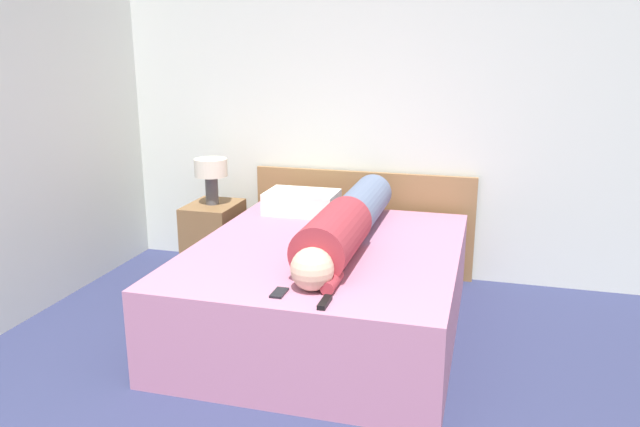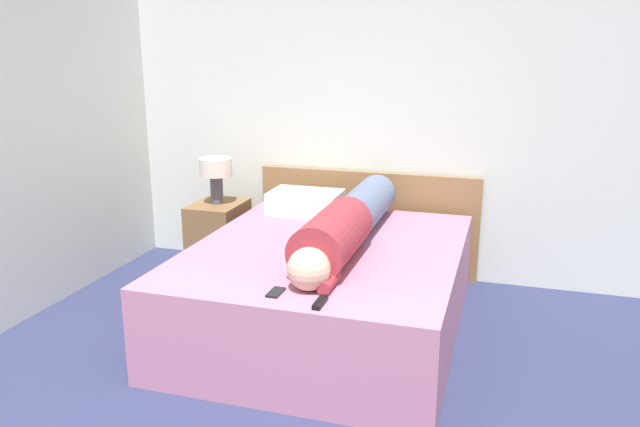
{
  "view_description": "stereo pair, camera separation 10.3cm",
  "coord_description": "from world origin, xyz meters",
  "px_view_note": "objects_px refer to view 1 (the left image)",
  "views": [
    {
      "loc": [
        0.73,
        -1.39,
        1.77
      ],
      "look_at": [
        -0.22,
        2.03,
        0.81
      ],
      "focal_mm": 35.0,
      "sensor_mm": 36.0,
      "label": 1
    },
    {
      "loc": [
        0.83,
        -1.36,
        1.77
      ],
      "look_at": [
        -0.22,
        2.03,
        0.81
      ],
      "focal_mm": 35.0,
      "sensor_mm": 36.0,
      "label": 2
    }
  ],
  "objects_px": {
    "table_lamp": "(211,172)",
    "pillow_near_headboard": "(302,202)",
    "person_lying": "(346,224)",
    "bed": "(326,288)",
    "cell_phone": "(279,293)",
    "tv_remote": "(325,302)",
    "nightstand": "(214,239)"
  },
  "relations": [
    {
      "from": "table_lamp",
      "to": "pillow_near_headboard",
      "type": "height_order",
      "value": "table_lamp"
    },
    {
      "from": "person_lying",
      "to": "pillow_near_headboard",
      "type": "height_order",
      "value": "person_lying"
    },
    {
      "from": "bed",
      "to": "pillow_near_headboard",
      "type": "xyz_separation_m",
      "value": [
        -0.38,
        0.73,
        0.36
      ]
    },
    {
      "from": "cell_phone",
      "to": "bed",
      "type": "bearing_deg",
      "value": 87.85
    },
    {
      "from": "cell_phone",
      "to": "person_lying",
      "type": "bearing_deg",
      "value": 80.26
    },
    {
      "from": "table_lamp",
      "to": "tv_remote",
      "type": "distance_m",
      "value": 2.11
    },
    {
      "from": "table_lamp",
      "to": "cell_phone",
      "type": "bearing_deg",
      "value": -54.94
    },
    {
      "from": "bed",
      "to": "cell_phone",
      "type": "xyz_separation_m",
      "value": [
        -0.03,
        -0.81,
        0.28
      ]
    },
    {
      "from": "table_lamp",
      "to": "tv_remote",
      "type": "xyz_separation_m",
      "value": [
        1.34,
        -1.61,
        -0.26
      ]
    },
    {
      "from": "bed",
      "to": "tv_remote",
      "type": "height_order",
      "value": "tv_remote"
    },
    {
      "from": "nightstand",
      "to": "cell_phone",
      "type": "relative_size",
      "value": 4.42
    },
    {
      "from": "pillow_near_headboard",
      "to": "tv_remote",
      "type": "xyz_separation_m",
      "value": [
        0.61,
        -1.61,
        -0.07
      ]
    },
    {
      "from": "table_lamp",
      "to": "pillow_near_headboard",
      "type": "distance_m",
      "value": 0.75
    },
    {
      "from": "table_lamp",
      "to": "person_lying",
      "type": "relative_size",
      "value": 0.2
    },
    {
      "from": "table_lamp",
      "to": "bed",
      "type": "bearing_deg",
      "value": -33.47
    },
    {
      "from": "tv_remote",
      "to": "table_lamp",
      "type": "bearing_deg",
      "value": 129.7
    },
    {
      "from": "cell_phone",
      "to": "nightstand",
      "type": "bearing_deg",
      "value": 125.06
    },
    {
      "from": "bed",
      "to": "nightstand",
      "type": "relative_size",
      "value": 3.45
    },
    {
      "from": "pillow_near_headboard",
      "to": "tv_remote",
      "type": "distance_m",
      "value": 1.72
    },
    {
      "from": "table_lamp",
      "to": "pillow_near_headboard",
      "type": "xyz_separation_m",
      "value": [
        0.73,
        -0.01,
        -0.19
      ]
    },
    {
      "from": "nightstand",
      "to": "table_lamp",
      "type": "height_order",
      "value": "table_lamp"
    },
    {
      "from": "person_lying",
      "to": "tv_remote",
      "type": "bearing_deg",
      "value": -83.1
    },
    {
      "from": "table_lamp",
      "to": "pillow_near_headboard",
      "type": "bearing_deg",
      "value": -0.51
    },
    {
      "from": "pillow_near_headboard",
      "to": "cell_phone",
      "type": "distance_m",
      "value": 1.58
    },
    {
      "from": "bed",
      "to": "pillow_near_headboard",
      "type": "bearing_deg",
      "value": 117.72
    },
    {
      "from": "bed",
      "to": "pillow_near_headboard",
      "type": "height_order",
      "value": "pillow_near_headboard"
    },
    {
      "from": "nightstand",
      "to": "cell_phone",
      "type": "distance_m",
      "value": 1.91
    },
    {
      "from": "bed",
      "to": "cell_phone",
      "type": "height_order",
      "value": "cell_phone"
    },
    {
      "from": "person_lying",
      "to": "cell_phone",
      "type": "height_order",
      "value": "person_lying"
    },
    {
      "from": "person_lying",
      "to": "tv_remote",
      "type": "xyz_separation_m",
      "value": [
        0.11,
        -0.91,
        -0.13
      ]
    },
    {
      "from": "tv_remote",
      "to": "cell_phone",
      "type": "distance_m",
      "value": 0.27
    },
    {
      "from": "person_lying",
      "to": "bed",
      "type": "bearing_deg",
      "value": -161.65
    }
  ]
}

